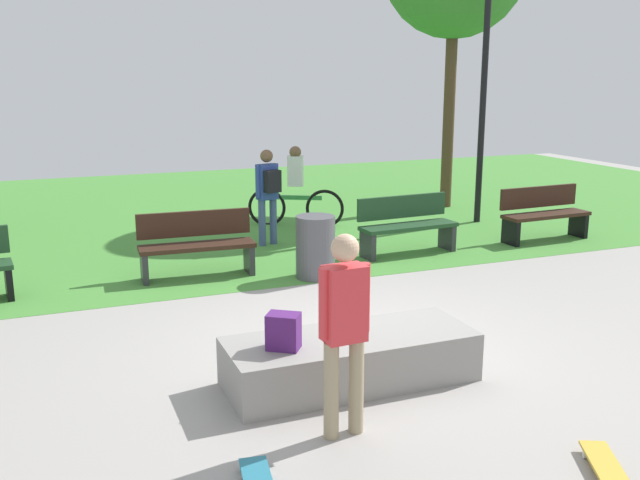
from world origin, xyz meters
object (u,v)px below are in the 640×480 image
Objects in this scene: concrete_ledge at (351,359)px; pedestrian_with_backpack at (268,189)px; backpack_on_ledge at (283,331)px; skater_performing_trick at (344,321)px; lamp_post at (484,75)px; park_bench_far_right at (544,212)px; skateboard_by_ledge at (609,471)px; park_bench_near_path at (196,243)px; cyclist_on_bicycle at (296,192)px; park_bench_near_lamppost at (407,224)px; trash_bin at (315,247)px.

pedestrian_with_backpack is (0.94, 5.41, 0.72)m from concrete_ledge.
skater_performing_trick reaches higher than backpack_on_ledge.
park_bench_far_right is at bearing -84.10° from lamp_post.
skateboard_by_ledge is 7.60m from park_bench_far_right.
park_bench_far_right is (4.39, 6.18, 0.42)m from skateboard_by_ledge.
lamp_post is (-0.18, 1.70, 2.29)m from park_bench_far_right.
skateboard_by_ledge is 0.50× the size of park_bench_near_path.
park_bench_far_right is 4.45m from cyclist_on_bicycle.
cyclist_on_bicycle reaches higher than park_bench_far_right.
backpack_on_ledge is at bearing -106.41° from pedestrian_with_backpack.
park_bench_near_lamppost is at bearing -35.46° from pedestrian_with_backpack.
backpack_on_ledge is at bearing 105.10° from skater_performing_trick.
trash_bin is at bearing -81.04° from backpack_on_ledge.
park_bench_near_lamppost is 1.00× the size of park_bench_far_right.
pedestrian_with_backpack is at bearing -125.98° from cyclist_on_bicycle.
skater_performing_trick reaches higher than park_bench_near_path.
concrete_ledge is 1.42× the size of cyclist_on_bicycle.
park_bench_near_path and park_bench_far_right have the same top height.
park_bench_near_lamppost is at bearing 56.69° from skater_performing_trick.
park_bench_near_lamppost is at bearing -70.97° from cyclist_on_bicycle.
pedestrian_with_backpack reaches higher than park_bench_far_right.
park_bench_near_lamppost is at bearing 55.51° from concrete_ledge.
concrete_ledge is 2.87× the size of skateboard_by_ledge.
park_bench_near_lamppost reaches higher than trash_bin.
lamp_post is 5.23× the size of trash_bin.
skater_performing_trick is at bearing -123.31° from park_bench_near_lamppost.
park_bench_near_path is (-0.57, 4.03, 0.25)m from concrete_ledge.
concrete_ledge is 1.45× the size of pedestrian_with_backpack.
park_bench_far_right is 1.02× the size of pedestrian_with_backpack.
skateboard_by_ledge is at bearing -64.44° from concrete_ledge.
park_bench_far_right is at bearing -17.21° from pedestrian_with_backpack.
lamp_post reaches higher than backpack_on_ledge.
backpack_on_ledge is at bearing -135.69° from lamp_post.
backpack_on_ledge is 3.77m from trash_bin.
cyclist_on_bicycle reaches higher than skateboard_by_ledge.
pedestrian_with_backpack reaches higher than park_bench_near_lamppost.
skateboard_by_ledge is 6.40m from park_bench_near_path.
lamp_post reaches higher than concrete_ledge.
park_bench_near_path and park_bench_near_lamppost have the same top height.
park_bench_far_right reaches higher than backpack_on_ledge.
park_bench_near_path is (-0.11, 4.90, -0.47)m from skater_performing_trick.
skater_performing_trick reaches higher than pedestrian_with_backpack.
park_bench_far_right is 4.72m from pedestrian_with_backpack.
skateboard_by_ledge is at bearing -89.29° from pedestrian_with_backpack.
concrete_ledge reaches higher than skateboard_by_ledge.
park_bench_near_path is at bearing 91.31° from skater_performing_trick.
cyclist_on_bicycle is (1.89, 6.73, 0.40)m from concrete_ledge.
concrete_ledge is 2.63× the size of trash_bin.
lamp_post is 4.10m from cyclist_on_bicycle.
skateboard_by_ledge is at bearing -75.51° from park_bench_near_path.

